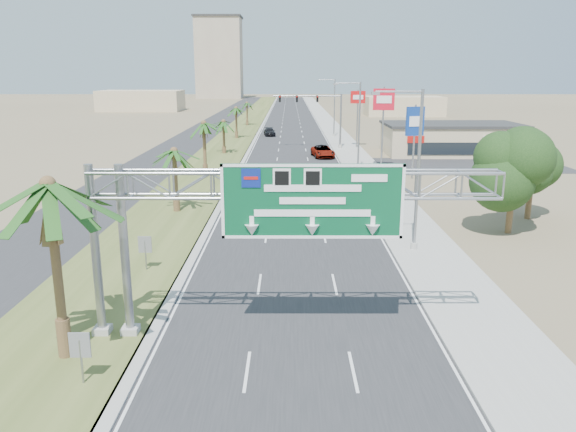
# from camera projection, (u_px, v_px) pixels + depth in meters

# --- Properties ---
(road) EXTENTS (12.00, 300.00, 0.02)m
(road) POSITION_uv_depth(u_px,v_px,m) (291.00, 126.00, 120.92)
(road) COLOR #28282B
(road) RESTS_ON ground
(sidewalk_right) EXTENTS (4.00, 300.00, 0.10)m
(sidewalk_right) POSITION_uv_depth(u_px,v_px,m) (331.00, 125.00, 120.89)
(sidewalk_right) COLOR #9E9B93
(sidewalk_right) RESTS_ON ground
(median_grass) EXTENTS (7.00, 300.00, 0.12)m
(median_grass) POSITION_uv_depth(u_px,v_px,m) (245.00, 125.00, 120.93)
(median_grass) COLOR #4B5525
(median_grass) RESTS_ON ground
(opposing_road) EXTENTS (8.00, 300.00, 0.02)m
(opposing_road) POSITION_uv_depth(u_px,v_px,m) (213.00, 126.00, 120.96)
(opposing_road) COLOR #28282B
(opposing_road) RESTS_ON ground
(sign_gantry) EXTENTS (16.75, 1.24, 7.50)m
(sign_gantry) POSITION_uv_depth(u_px,v_px,m) (273.00, 198.00, 22.45)
(sign_gantry) COLOR gray
(sign_gantry) RESTS_ON ground
(palm_near) EXTENTS (5.70, 5.70, 8.35)m
(palm_near) POSITION_uv_depth(u_px,v_px,m) (48.00, 186.00, 20.39)
(palm_near) COLOR brown
(palm_near) RESTS_ON ground
(palm_row_b) EXTENTS (3.99, 3.99, 5.95)m
(palm_row_b) POSITION_uv_depth(u_px,v_px,m) (174.00, 152.00, 44.15)
(palm_row_b) COLOR brown
(palm_row_b) RESTS_ON ground
(palm_row_c) EXTENTS (3.99, 3.99, 6.75)m
(palm_row_c) POSITION_uv_depth(u_px,v_px,m) (204.00, 124.00, 59.46)
(palm_row_c) COLOR brown
(palm_row_c) RESTS_ON ground
(palm_row_d) EXTENTS (3.99, 3.99, 5.45)m
(palm_row_d) POSITION_uv_depth(u_px,v_px,m) (223.00, 122.00, 77.22)
(palm_row_d) COLOR brown
(palm_row_d) RESTS_ON ground
(palm_row_e) EXTENTS (3.99, 3.99, 6.15)m
(palm_row_e) POSITION_uv_depth(u_px,v_px,m) (236.00, 109.00, 95.46)
(palm_row_e) COLOR brown
(palm_row_e) RESTS_ON ground
(palm_row_f) EXTENTS (3.99, 3.99, 5.75)m
(palm_row_f) POSITION_uv_depth(u_px,v_px,m) (247.00, 103.00, 119.79)
(palm_row_f) COLOR brown
(palm_row_f) RESTS_ON ground
(streetlight_near) EXTENTS (3.27, 0.44, 10.00)m
(streetlight_near) POSITION_uv_depth(u_px,v_px,m) (415.00, 177.00, 34.47)
(streetlight_near) COLOR gray
(streetlight_near) RESTS_ON ground
(streetlight_mid) EXTENTS (3.27, 0.44, 10.00)m
(streetlight_mid) POSITION_uv_depth(u_px,v_px,m) (357.00, 130.00, 63.54)
(streetlight_mid) COLOR gray
(streetlight_mid) RESTS_ON ground
(streetlight_far) EXTENTS (3.27, 0.44, 10.00)m
(streetlight_far) POSITION_uv_depth(u_px,v_px,m) (333.00, 110.00, 98.43)
(streetlight_far) COLOR gray
(streetlight_far) RESTS_ON ground
(signal_mast) EXTENTS (10.28, 0.71, 8.00)m
(signal_mast) POSITION_uv_depth(u_px,v_px,m) (327.00, 116.00, 82.86)
(signal_mast) COLOR gray
(signal_mast) RESTS_ON ground
(store_building) EXTENTS (18.00, 10.00, 4.00)m
(store_building) POSITION_uv_depth(u_px,v_px,m) (451.00, 140.00, 77.74)
(store_building) COLOR tan
(store_building) RESTS_ON ground
(oak_near) EXTENTS (4.50, 4.50, 6.80)m
(oak_near) POSITION_uv_depth(u_px,v_px,m) (514.00, 169.00, 38.37)
(oak_near) COLOR brown
(oak_near) RESTS_ON ground
(oak_far) EXTENTS (3.50, 3.50, 5.60)m
(oak_far) POSITION_uv_depth(u_px,v_px,m) (532.00, 170.00, 42.41)
(oak_far) COLOR brown
(oak_far) RESTS_ON ground
(median_signback_a) EXTENTS (0.75, 0.08, 2.08)m
(median_signback_a) POSITION_uv_depth(u_px,v_px,m) (80.00, 349.00, 19.79)
(median_signback_a) COLOR gray
(median_signback_a) RESTS_ON ground
(median_signback_b) EXTENTS (0.75, 0.08, 2.08)m
(median_signback_b) POSITION_uv_depth(u_px,v_px,m) (145.00, 247.00, 31.43)
(median_signback_b) COLOR gray
(median_signback_b) RESTS_ON ground
(tower_distant) EXTENTS (20.00, 16.00, 35.00)m
(tower_distant) POSITION_uv_depth(u_px,v_px,m) (219.00, 58.00, 252.37)
(tower_distant) COLOR tan
(tower_distant) RESTS_ON ground
(building_distant_left) EXTENTS (24.00, 14.00, 6.00)m
(building_distant_left) POSITION_uv_depth(u_px,v_px,m) (141.00, 101.00, 168.75)
(building_distant_left) COLOR tan
(building_distant_left) RESTS_ON ground
(building_distant_right) EXTENTS (20.00, 12.00, 5.00)m
(building_distant_right) POSITION_uv_depth(u_px,v_px,m) (403.00, 106.00, 149.32)
(building_distant_right) COLOR tan
(building_distant_right) RESTS_ON ground
(car_left_lane) EXTENTS (2.35, 5.09, 1.69)m
(car_left_lane) POSITION_uv_depth(u_px,v_px,m) (245.00, 174.00, 58.04)
(car_left_lane) COLOR black
(car_left_lane) RESTS_ON ground
(car_mid_lane) EXTENTS (1.68, 4.62, 1.52)m
(car_mid_lane) POSITION_uv_depth(u_px,v_px,m) (282.00, 174.00, 58.51)
(car_mid_lane) COLOR maroon
(car_mid_lane) RESTS_ON ground
(car_right_lane) EXTENTS (3.24, 5.82, 1.54)m
(car_right_lane) POSITION_uv_depth(u_px,v_px,m) (323.00, 152.00, 74.92)
(car_right_lane) COLOR gray
(car_right_lane) RESTS_ON ground
(car_far) EXTENTS (2.43, 4.85, 1.35)m
(car_far) POSITION_uv_depth(u_px,v_px,m) (270.00, 132.00, 100.90)
(car_far) COLOR black
(car_far) RESTS_ON ground
(pole_sign_red_near) EXTENTS (2.41, 0.76, 9.45)m
(pole_sign_red_near) POSITION_uv_depth(u_px,v_px,m) (384.00, 105.00, 63.51)
(pole_sign_red_near) COLOR gray
(pole_sign_red_near) RESTS_ON ground
(pole_sign_blue) EXTENTS (2.00, 0.86, 7.77)m
(pole_sign_blue) POSITION_uv_depth(u_px,v_px,m) (415.00, 124.00, 58.51)
(pole_sign_blue) COLOR gray
(pole_sign_blue) RESTS_ON ground
(pole_sign_red_far) EXTENTS (2.22, 0.57, 8.60)m
(pole_sign_red_far) POSITION_uv_depth(u_px,v_px,m) (358.00, 102.00, 83.13)
(pole_sign_red_far) COLOR gray
(pole_sign_red_far) RESTS_ON ground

